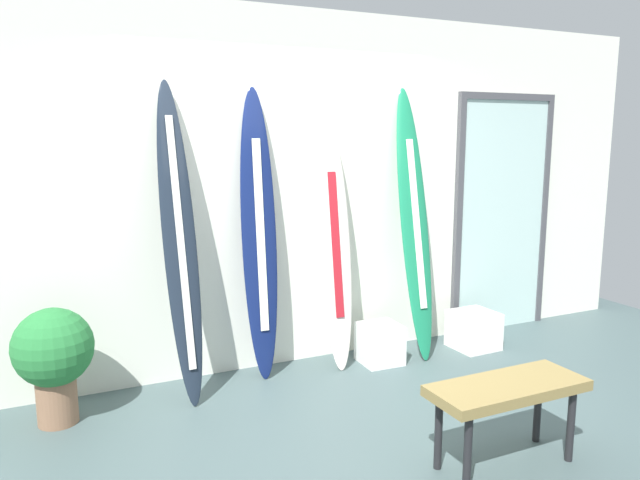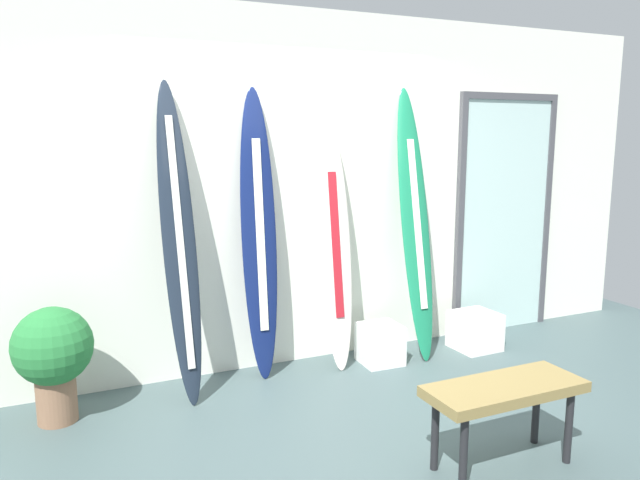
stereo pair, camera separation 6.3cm
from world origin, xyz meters
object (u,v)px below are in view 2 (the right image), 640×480
Objects in this scene: surfboard_navy at (259,237)px; surfboard_charcoal at (179,242)px; surfboard_ivory at (335,247)px; bench at (505,395)px; glass_door at (504,211)px; display_block_center at (380,344)px; potted_plant at (53,353)px; display_block_left at (475,331)px; surfboard_emerald at (415,226)px.

surfboard_charcoal is at bearing -168.16° from surfboard_navy.
surfboard_ivory is 2.17× the size of bench.
surfboard_ivory is at bearing -173.85° from glass_door.
display_block_center is 1.83m from glass_door.
surfboard_navy is 1.61m from potted_plant.
display_block_center is 1.68m from bench.
display_block_center is at bearing 84.16° from bench.
surfboard_charcoal is 3.10m from glass_door.
potted_plant is 2.78m from bench.
bench is (-0.17, -1.66, 0.26)m from display_block_center.
potted_plant is (-3.35, 0.02, 0.30)m from display_block_left.
display_block_center is (0.36, -0.12, -0.81)m from surfboard_ivory.
surfboard_navy is 2.88× the size of potted_plant.
surfboard_charcoal is 6.78× the size of display_block_center.
surfboard_emerald is (1.32, -0.10, 0.02)m from surfboard_navy.
surfboard_charcoal is 2.32m from bench.
surfboard_emerald reaches higher than display_block_left.
surfboard_navy is at bearing -176.59° from glass_door.
display_block_left is (2.51, -0.09, -0.95)m from surfboard_charcoal.
bench is (-1.09, -1.61, 0.26)m from display_block_left.
surfboard_emerald is 1.10m from display_block_left.
potted_plant is at bearing -177.82° from surfboard_emerald.
glass_door is (3.09, 0.28, 0.03)m from surfboard_charcoal.
surfboard_emerald reaches higher than surfboard_navy.
surfboard_navy is at bearing 173.25° from display_block_left.
bench is (1.42, -1.70, -0.69)m from surfboard_charcoal.
display_block_center is at bearing -1.62° from surfboard_charcoal.
surfboard_ivory is 0.89× the size of glass_door.
display_block_left is 0.40× the size of bench.
surfboard_charcoal is at bearing 5.19° from potted_plant.
bench is at bearing -95.84° from display_block_center.
glass_door is (0.58, 0.37, 0.98)m from display_block_left.
surfboard_charcoal is 1.13× the size of surfboard_ivory.
potted_plant is (-0.84, -0.08, -0.65)m from surfboard_charcoal.
surfboard_charcoal is 1.00× the size of surfboard_emerald.
display_block_left is 0.17× the size of glass_door.
surfboard_navy is 2.41× the size of bench.
display_block_left is 1.12× the size of display_block_center.
surfboard_ivory is 6.02× the size of display_block_center.
bench is (0.19, -1.78, -0.55)m from surfboard_ivory.
display_block_center is (0.96, -0.18, -0.92)m from surfboard_navy.
glass_door is 2.69m from bench.
bench is at bearing -35.69° from potted_plant.
potted_plant reaches higher than bench.
display_block_center is at bearing -168.27° from surfboard_emerald.
display_block_left is at bearing -2.95° from display_block_center.
glass_door is (1.15, 0.25, 0.04)m from surfboard_emerald.
potted_plant is (-2.79, -0.11, -0.64)m from surfboard_emerald.
surfboard_navy is at bearing 113.43° from bench.
potted_plant is 0.84× the size of bench.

